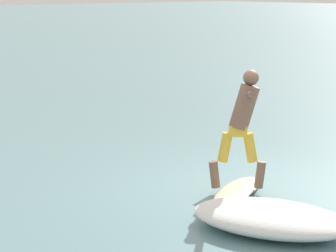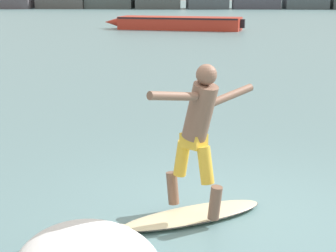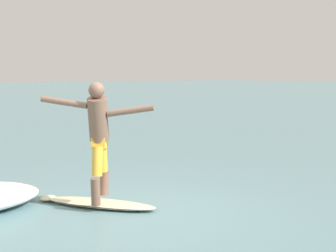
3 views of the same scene
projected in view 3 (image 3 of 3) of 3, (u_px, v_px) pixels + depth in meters
ground_plane at (128, 211)px, 7.96m from camera, size 200.00×200.00×0.00m
surfboard at (98, 203)px, 8.23m from camera, size 1.89×1.31×0.23m
surfer at (98, 132)px, 8.04m from camera, size 1.18×1.24×1.73m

